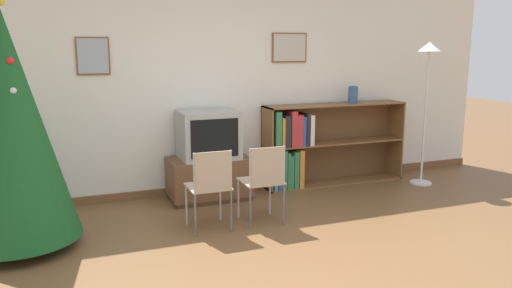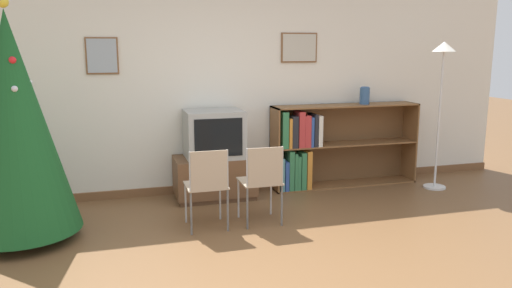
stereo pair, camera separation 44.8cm
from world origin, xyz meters
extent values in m
plane|color=brown|center=(0.00, 0.00, 0.00)|extent=(24.00, 24.00, 0.00)
cube|color=silver|center=(0.00, 2.56, 1.35)|extent=(8.19, 0.08, 2.70)
cube|color=brown|center=(0.00, 2.50, 0.05)|extent=(8.19, 0.03, 0.10)
cube|color=brown|center=(-1.23, 2.51, 1.68)|extent=(0.36, 0.02, 0.41)
cube|color=#9EA8B2|center=(-1.23, 2.49, 1.68)|extent=(0.32, 0.01, 0.38)
cube|color=brown|center=(1.14, 2.51, 1.77)|extent=(0.48, 0.02, 0.37)
cube|color=#BCB7A8|center=(1.14, 2.49, 1.77)|extent=(0.44, 0.01, 0.33)
cylinder|color=maroon|center=(-2.01, 1.40, 0.05)|extent=(0.36, 0.36, 0.10)
cone|color=#195123|center=(-2.01, 1.40, 1.11)|extent=(1.06, 1.06, 2.01)
sphere|color=red|center=(-1.96, 1.30, 1.67)|extent=(0.06, 0.06, 0.06)
sphere|color=red|center=(-1.89, 1.56, 1.35)|extent=(0.06, 0.06, 0.06)
sphere|color=silver|center=(-1.86, 1.47, 1.46)|extent=(0.04, 0.04, 0.04)
sphere|color=silver|center=(-1.95, 1.24, 1.43)|extent=(0.06, 0.06, 0.06)
sphere|color=silver|center=(-1.80, 1.55, 1.12)|extent=(0.05, 0.05, 0.05)
cube|color=#4C311E|center=(-0.02, 2.21, 0.03)|extent=(0.90, 0.53, 0.05)
cube|color=brown|center=(-0.02, 2.21, 0.28)|extent=(0.94, 0.55, 0.45)
cube|color=#9E9E99|center=(-0.02, 2.21, 0.78)|extent=(0.67, 0.53, 0.56)
cube|color=black|center=(-0.02, 1.94, 0.78)|extent=(0.55, 0.01, 0.43)
cube|color=tan|center=(-0.30, 1.27, 0.43)|extent=(0.40, 0.40, 0.02)
cube|color=tan|center=(-0.30, 1.08, 0.63)|extent=(0.35, 0.02, 0.38)
cylinder|color=#B2B2B2|center=(-0.48, 1.45, 0.21)|extent=(0.02, 0.02, 0.42)
cylinder|color=#B2B2B2|center=(-0.12, 1.45, 0.21)|extent=(0.02, 0.02, 0.42)
cylinder|color=#B2B2B2|center=(-0.48, 1.09, 0.21)|extent=(0.02, 0.02, 0.42)
cylinder|color=#B2B2B2|center=(-0.12, 1.09, 0.21)|extent=(0.02, 0.02, 0.42)
cylinder|color=#B2B2B2|center=(-0.48, 1.09, 0.41)|extent=(0.02, 0.02, 0.82)
cylinder|color=#B2B2B2|center=(-0.12, 1.09, 0.41)|extent=(0.02, 0.02, 0.82)
cube|color=tan|center=(0.26, 1.27, 0.43)|extent=(0.40, 0.40, 0.02)
cube|color=tan|center=(0.26, 1.08, 0.63)|extent=(0.35, 0.02, 0.38)
cylinder|color=#B2B2B2|center=(0.08, 1.45, 0.21)|extent=(0.02, 0.02, 0.42)
cylinder|color=#B2B2B2|center=(0.44, 1.45, 0.21)|extent=(0.02, 0.02, 0.42)
cylinder|color=#B2B2B2|center=(0.08, 1.09, 0.21)|extent=(0.02, 0.02, 0.42)
cylinder|color=#B2B2B2|center=(0.44, 1.09, 0.21)|extent=(0.02, 0.02, 0.42)
cylinder|color=#B2B2B2|center=(0.08, 1.09, 0.41)|extent=(0.02, 0.02, 0.82)
cylinder|color=#B2B2B2|center=(0.44, 1.09, 0.41)|extent=(0.02, 0.02, 0.82)
cube|color=brown|center=(0.77, 2.32, 0.53)|extent=(0.02, 0.36, 1.06)
cube|color=brown|center=(2.68, 2.32, 0.53)|extent=(0.02, 0.36, 1.06)
cube|color=brown|center=(1.72, 2.32, 1.05)|extent=(1.94, 0.36, 0.02)
cube|color=brown|center=(1.72, 2.32, 0.01)|extent=(1.94, 0.36, 0.02)
cube|color=brown|center=(1.72, 2.32, 0.55)|extent=(1.90, 0.36, 0.02)
cube|color=brown|center=(1.72, 2.49, 0.53)|extent=(1.94, 0.01, 1.06)
cube|color=teal|center=(0.82, 2.26, 0.23)|extent=(0.05, 0.23, 0.41)
cube|color=#2D4C93|center=(0.88, 2.24, 0.20)|extent=(0.05, 0.20, 0.37)
cube|color=#337547|center=(0.94, 2.26, 0.27)|extent=(0.06, 0.23, 0.50)
cube|color=#337547|center=(1.00, 2.28, 0.25)|extent=(0.04, 0.27, 0.47)
cube|color=#337547|center=(1.04, 2.27, 0.23)|extent=(0.04, 0.27, 0.43)
cube|color=#337547|center=(1.10, 2.24, 0.25)|extent=(0.06, 0.20, 0.47)
cube|color=orange|center=(1.17, 2.27, 0.26)|extent=(0.06, 0.26, 0.48)
cube|color=#337547|center=(0.85, 2.26, 0.78)|extent=(0.08, 0.23, 0.45)
cube|color=orange|center=(0.92, 2.28, 0.74)|extent=(0.04, 0.27, 0.37)
cube|color=#232328|center=(0.98, 2.27, 0.75)|extent=(0.08, 0.26, 0.39)
cube|color=#B73333|center=(1.06, 2.26, 0.78)|extent=(0.08, 0.24, 0.45)
cube|color=#B73333|center=(1.14, 2.29, 0.76)|extent=(0.08, 0.30, 0.40)
cube|color=#2D4C93|center=(1.20, 2.24, 0.74)|extent=(0.04, 0.20, 0.37)
cube|color=#232328|center=(1.25, 2.28, 0.76)|extent=(0.04, 0.27, 0.41)
cube|color=silver|center=(1.31, 2.24, 0.75)|extent=(0.05, 0.20, 0.39)
cylinder|color=#335684|center=(1.98, 2.31, 1.16)|extent=(0.13, 0.13, 0.21)
torus|color=#335684|center=(1.98, 2.31, 1.27)|extent=(0.11, 0.11, 0.02)
cylinder|color=silver|center=(2.78, 1.84, 0.01)|extent=(0.28, 0.28, 0.03)
cylinder|color=silver|center=(2.78, 1.84, 0.88)|extent=(0.03, 0.03, 1.70)
cone|color=white|center=(2.78, 1.84, 1.79)|extent=(0.28, 0.28, 0.12)
camera|label=1|loc=(-1.58, -3.32, 1.79)|focal=35.00mm
camera|label=2|loc=(-1.15, -3.46, 1.79)|focal=35.00mm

